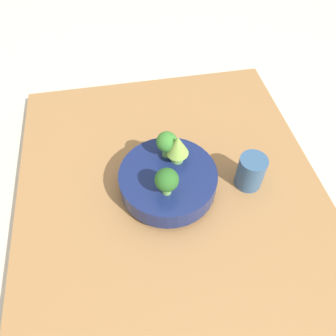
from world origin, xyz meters
TOP-DOWN VIEW (x-y plane):
  - ground_plane at (0.00, 0.00)m, footprint 6.00×6.00m
  - table at (0.00, 0.00)m, footprint 0.81×0.72m
  - bowl at (0.02, -0.01)m, footprint 0.22×0.22m
  - broccoli_floret_right at (0.06, -0.02)m, footprint 0.05×0.05m
  - romanesco_piece_far at (-0.02, 0.02)m, footprint 0.05×0.05m
  - broccoli_floret_left at (-0.04, -0.00)m, footprint 0.05×0.05m
  - cup at (0.03, 0.18)m, footprint 0.06×0.06m

SIDE VIEW (x-z plane):
  - ground_plane at x=0.00m, z-range 0.00..0.00m
  - table at x=0.00m, z-range 0.00..0.04m
  - bowl at x=0.02m, z-range 0.05..0.11m
  - cup at x=0.03m, z-range 0.04..0.13m
  - broccoli_floret_left at x=-0.04m, z-range 0.11..0.18m
  - broccoli_floret_right at x=0.06m, z-range 0.11..0.18m
  - romanesco_piece_far at x=-0.02m, z-range 0.11..0.19m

